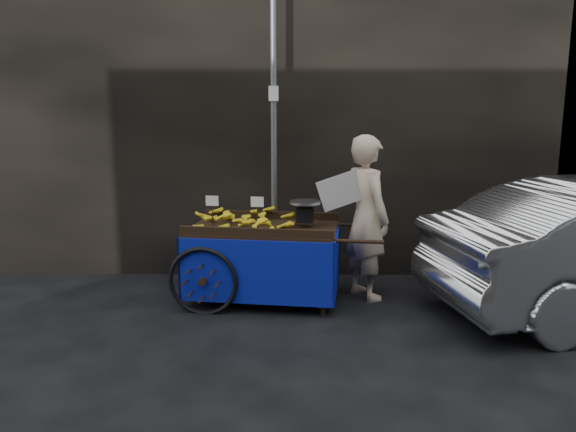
{
  "coord_description": "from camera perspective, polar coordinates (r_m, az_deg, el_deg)",
  "views": [
    {
      "loc": [
        0.52,
        -5.72,
        2.27
      ],
      "look_at": [
        0.48,
        0.5,
        1.03
      ],
      "focal_mm": 35.0,
      "sensor_mm": 36.0,
      "label": 1
    }
  ],
  "objects": [
    {
      "name": "ground",
      "position": [
        6.17,
        -4.58,
        -10.34
      ],
      "size": [
        80.0,
        80.0,
        0.0
      ],
      "primitive_type": "plane",
      "color": "black",
      "rests_on": "ground"
    },
    {
      "name": "building_wall",
      "position": [
        8.32,
        -0.52,
        12.85
      ],
      "size": [
        13.5,
        2.0,
        5.0
      ],
      "color": "black",
      "rests_on": "ground"
    },
    {
      "name": "street_pole",
      "position": [
        7.02,
        -1.45,
        9.12
      ],
      "size": [
        0.12,
        0.1,
        4.0
      ],
      "color": "slate",
      "rests_on": "ground"
    },
    {
      "name": "banana_cart",
      "position": [
        6.54,
        -2.93,
        -1.86
      ],
      "size": [
        2.45,
        1.37,
        1.27
      ],
      "rotation": [
        0.0,
        0.0,
        -0.13
      ],
      "color": "black",
      "rests_on": "ground"
    },
    {
      "name": "vendor",
      "position": [
        6.64,
        7.96,
        -0.14
      ],
      "size": [
        0.98,
        0.84,
        1.93
      ],
      "rotation": [
        0.0,
        0.0,
        2.07
      ],
      "color": "beige",
      "rests_on": "ground"
    },
    {
      "name": "plastic_bag",
      "position": [
        6.41,
        3.52,
        -8.2
      ],
      "size": [
        0.3,
        0.24,
        0.27
      ],
      "primitive_type": "ellipsoid",
      "color": "#1835B4",
      "rests_on": "ground"
    }
  ]
}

